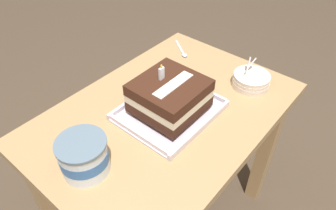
{
  "coord_description": "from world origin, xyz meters",
  "views": [
    {
      "loc": [
        -0.61,
        -0.52,
        1.45
      ],
      "look_at": [
        0.0,
        -0.01,
        0.75
      ],
      "focal_mm": 33.48,
      "sensor_mm": 36.0,
      "label": 1
    }
  ],
  "objects_px": {
    "birthday_cake": "(170,95)",
    "bowl_stack": "(251,80)",
    "ice_cream_tub": "(84,156)",
    "serving_spoon_near_tray": "(183,52)",
    "foil_tray": "(170,111)"
  },
  "relations": [
    {
      "from": "foil_tray",
      "to": "bowl_stack",
      "type": "xyz_separation_m",
      "value": [
        0.31,
        -0.14,
        0.02
      ]
    },
    {
      "from": "serving_spoon_near_tray",
      "to": "foil_tray",
      "type": "bearing_deg",
      "value": -148.57
    },
    {
      "from": "bowl_stack",
      "to": "ice_cream_tub",
      "type": "distance_m",
      "value": 0.67
    },
    {
      "from": "birthday_cake",
      "to": "ice_cream_tub",
      "type": "xyz_separation_m",
      "value": [
        -0.34,
        0.03,
        -0.02
      ]
    },
    {
      "from": "birthday_cake",
      "to": "serving_spoon_near_tray",
      "type": "xyz_separation_m",
      "value": [
        0.33,
        0.2,
        -0.07
      ]
    },
    {
      "from": "birthday_cake",
      "to": "ice_cream_tub",
      "type": "relative_size",
      "value": 1.52
    },
    {
      "from": "bowl_stack",
      "to": "serving_spoon_near_tray",
      "type": "distance_m",
      "value": 0.34
    },
    {
      "from": "bowl_stack",
      "to": "ice_cream_tub",
      "type": "bearing_deg",
      "value": 165.78
    },
    {
      "from": "bowl_stack",
      "to": "ice_cream_tub",
      "type": "height_order",
      "value": "ice_cream_tub"
    },
    {
      "from": "birthday_cake",
      "to": "bowl_stack",
      "type": "relative_size",
      "value": 1.51
    },
    {
      "from": "ice_cream_tub",
      "to": "serving_spoon_near_tray",
      "type": "distance_m",
      "value": 0.69
    },
    {
      "from": "birthday_cake",
      "to": "serving_spoon_near_tray",
      "type": "height_order",
      "value": "birthday_cake"
    },
    {
      "from": "foil_tray",
      "to": "birthday_cake",
      "type": "height_order",
      "value": "birthday_cake"
    },
    {
      "from": "birthday_cake",
      "to": "bowl_stack",
      "type": "xyz_separation_m",
      "value": [
        0.31,
        -0.14,
        -0.05
      ]
    },
    {
      "from": "ice_cream_tub",
      "to": "foil_tray",
      "type": "bearing_deg",
      "value": -4.98
    }
  ]
}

